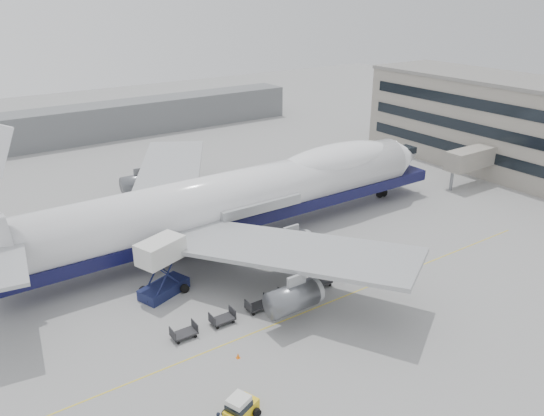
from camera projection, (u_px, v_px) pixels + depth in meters
ground at (298, 276)px, 58.19m from camera, size 260.00×260.00×0.00m
apron_line at (333, 301)px, 53.61m from camera, size 60.00×0.15×0.01m
hangar at (45, 129)px, 104.96m from camera, size 110.00×8.00×7.00m
airliner at (244, 195)px, 65.51m from camera, size 67.00×55.30×19.98m
catering_truck at (162, 264)px, 53.60m from camera, size 5.67×4.70×6.13m
baggage_tug at (240, 408)px, 38.70m from camera, size 2.99×2.29×1.94m
traffic_cone at (238, 356)px, 45.24m from camera, size 0.34×0.34×0.50m
dolly_0 at (184, 333)px, 47.74m from camera, size 2.30×1.35×1.30m
dolly_1 at (222, 319)px, 49.81m from camera, size 2.30×1.35×1.30m
dolly_2 at (258, 305)px, 51.88m from camera, size 2.30×1.35×1.30m
dolly_3 at (290, 293)px, 53.96m from camera, size 2.30×1.35×1.30m
dolly_4 at (321, 282)px, 56.03m from camera, size 2.30×1.35×1.30m
dolly_5 at (349, 271)px, 58.10m from camera, size 2.30×1.35×1.30m
dolly_6 at (375, 262)px, 60.17m from camera, size 2.30×1.35×1.30m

